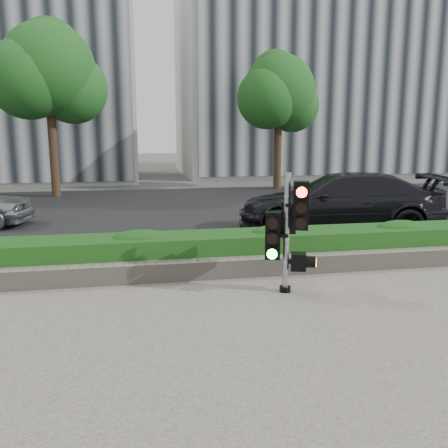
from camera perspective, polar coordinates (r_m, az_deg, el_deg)
The scene contains 11 objects.
ground at distance 6.99m, azimuth 0.60°, elevation -11.26°, with size 120.00×120.00×0.00m, color #51514C.
sidewalk at distance 4.83m, azimuth 6.97°, elevation -22.02°, with size 16.00×11.00×0.03m, color #9E9389.
road at distance 16.61m, azimuth -6.27°, elevation 1.67°, with size 60.00×13.00×0.02m, color black.
curb at distance 9.92m, azimuth -3.03°, elevation -4.20°, with size 60.00×0.25×0.12m, color gray.
stone_wall at distance 8.70m, azimuth -1.90°, elevation -5.40°, with size 12.00×0.32×0.34m, color gray.
hedge at distance 9.27m, azimuth -2.53°, elevation -3.29°, with size 12.00×1.00×0.68m, color #307524.
building_right at distance 33.84m, azimuth 10.93°, elevation 16.33°, with size 18.00×10.00×12.00m, color #B7B7B2.
tree_left at distance 21.29m, azimuth -20.40°, elevation 16.67°, with size 4.61×4.03×7.34m.
tree_right at distance 23.00m, azimuth 6.53°, elevation 15.36°, with size 4.10×3.58×6.53m.
traffic_signal at distance 7.81m, azimuth 7.74°, elevation -0.36°, with size 0.73×0.61×1.99m.
car_dark at distance 13.19m, azimuth 13.69°, elevation 2.57°, with size 2.21×5.43×1.58m, color black.
Camera 1 is at (-1.29, -6.35, 2.63)m, focal length 38.00 mm.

